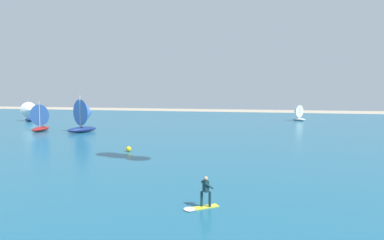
{
  "coord_description": "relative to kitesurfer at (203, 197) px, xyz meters",
  "views": [
    {
      "loc": [
        4.84,
        0.31,
        6.31
      ],
      "look_at": [
        0.51,
        19.69,
        4.55
      ],
      "focal_mm": 32.05,
      "sensor_mm": 36.0,
      "label": 1
    }
  ],
  "objects": [
    {
      "name": "ocean",
      "position": [
        -1.55,
        32.89,
        -0.65
      ],
      "size": [
        160.0,
        90.0,
        0.1
      ],
      "primitive_type": "cube",
      "color": "#1E607F",
      "rests_on": "ground"
    },
    {
      "name": "kitesurfer",
      "position": [
        0.0,
        0.0,
        0.0
      ],
      "size": [
        1.9,
        1.63,
        1.67
      ],
      "color": "yellow",
      "rests_on": "ocean"
    },
    {
      "name": "sailboat_trailing",
      "position": [
        8.96,
        54.17,
        1.02
      ],
      "size": [
        3.17,
        3.05,
        3.54
      ],
      "color": "white",
      "rests_on": "ocean"
    },
    {
      "name": "sailboat_center_horizon",
      "position": [
        -22.81,
        28.05,
        1.88
      ],
      "size": [
        4.32,
        4.86,
        5.42
      ],
      "color": "navy",
      "rests_on": "ocean"
    },
    {
      "name": "sailboat_leading",
      "position": [
        -42.38,
        40.99,
        1.33
      ],
      "size": [
        3.77,
        3.67,
        4.22
      ],
      "color": "navy",
      "rests_on": "ocean"
    },
    {
      "name": "sailboat_mid_right",
      "position": [
        -29.91,
        27.93,
        1.47
      ],
      "size": [
        3.26,
        3.86,
        4.52
      ],
      "color": "maroon",
      "rests_on": "ocean"
    },
    {
      "name": "marker_buoy",
      "position": [
        -10.36,
        14.55,
        -0.34
      ],
      "size": [
        0.53,
        0.53,
        0.53
      ],
      "primitive_type": "sphere",
      "color": "yellow",
      "rests_on": "ocean"
    }
  ]
}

